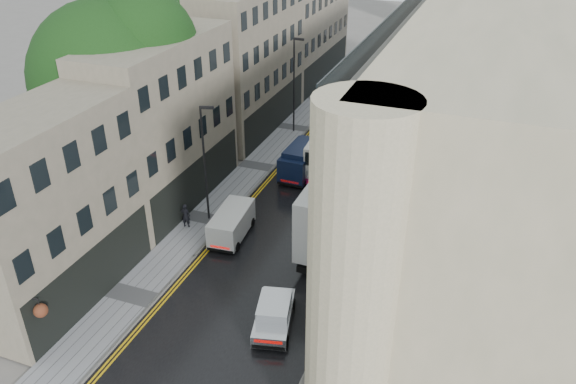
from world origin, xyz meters
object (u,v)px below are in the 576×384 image
Objects in this scene: white_lorry at (306,224)px; lamp_post_near at (205,165)px; navy_van at (282,166)px; pedestrian at (186,215)px; lamp_post_far at (294,86)px; cream_bus at (313,155)px; silver_hatchback at (254,331)px; white_van at (211,234)px; tree_near at (112,102)px; tree_far at (211,61)px.

lamp_post_near is (-7.28, 1.80, 1.60)m from white_lorry.
white_lorry reaches higher than navy_van.
pedestrian is 17.42m from lamp_post_far.
pedestrian is at bearing 177.22° from white_lorry.
cream_bus reaches higher than silver_hatchback.
white_lorry is at bearing 4.40° from white_van.
cream_bus is (11.01, 8.06, -5.42)m from tree_near.
lamp_post_near is (-7.26, 9.23, 3.23)m from silver_hatchback.
pedestrian is at bearing -69.49° from tree_far.
navy_van is (-1.65, -2.19, -0.25)m from cream_bus.
navy_van is at bearing -38.19° from tree_far.
lamp_post_near reaches higher than navy_van.
pedestrian is at bearing 122.62° from silver_hatchback.
white_van is at bearing -63.73° from tree_far.
navy_van is 9.85m from lamp_post_far.
lamp_post_far is at bearing 16.52° from tree_far.
lamp_post_near is at bearing 114.80° from silver_hatchback.
white_van is 4.40m from lamp_post_near.
white_lorry is 2.34× the size of silver_hatchback.
cream_bus is 11.06m from white_lorry.
white_van is 2.50× the size of pedestrian.
lamp_post_far is at bearing -101.84° from pedestrian.
navy_van is at bearing -130.96° from cream_bus.
tree_near is at bearing 169.98° from white_lorry.
lamp_post_far is (-7.14, 17.50, 1.83)m from white_lorry.
navy_van is (0.93, 9.35, 0.35)m from white_van.
lamp_post_near is at bearing 115.30° from white_van.
tree_far is at bearing 111.11° from white_van.
lamp_post_near is 15.70m from lamp_post_far.
pedestrian is (-8.12, 7.84, 0.20)m from silver_hatchback.
tree_near reaches higher than lamp_post_far.
silver_hatchback is (13.77, -22.95, -5.50)m from tree_far.
tree_far is 1.53× the size of lamp_post_far.
pedestrian is at bearing -139.23° from lamp_post_near.
lamp_post_near is (6.81, -0.72, -2.99)m from tree_near.
white_van reaches higher than pedestrian.
tree_near reaches higher than tree_far.
white_lorry is 5.91m from white_van.
silver_hatchback is 0.50× the size of lamp_post_near.
lamp_post_near is at bearing -64.61° from tree_far.
white_van is (8.43, -3.48, -6.01)m from tree_near.
cream_bus reaches higher than pedestrian.
tree_near is 1.81× the size of lamp_post_near.
cream_bus is at bearing -124.93° from pedestrian.
navy_van is 8.69m from pedestrian.
cream_bus is at bearing -24.75° from tree_far.
cream_bus is at bearing 86.25° from silver_hatchback.
tree_near is at bearing 156.45° from lamp_post_near.
navy_van is 3.06× the size of pedestrian.
navy_van reaches higher than pedestrian.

